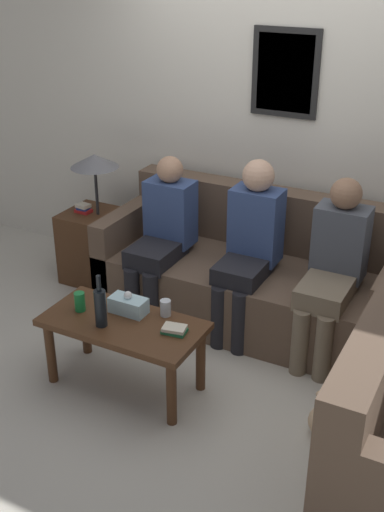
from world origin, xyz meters
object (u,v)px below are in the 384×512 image
wine_bottle (100,307)px  person_left (162,232)px  person_middle (250,243)px  teddy_bear (324,417)px  person_right (333,264)px  couch_main (252,278)px  drinking_glass (166,308)px  coffee_table (124,332)px

wine_bottle → person_left: 1.03m
person_left → person_middle: person_middle is taller
person_left → teddy_bear: bearing=-27.9°
person_right → couch_main: bearing=164.6°
wine_bottle → person_right: size_ratio=0.28×
drinking_glass → person_middle: (0.21, 0.78, 0.16)m
person_left → person_middle: bearing=3.6°
wine_bottle → person_left: person_left is taller
teddy_bear → person_left: bearing=152.1°
couch_main → wine_bottle: 1.34m
coffee_table → teddy_bear: (1.23, 0.13, -0.27)m
coffee_table → person_middle: bearing=67.3°
person_right → person_left: bearing=-178.0°
person_left → person_right: size_ratio=0.98×
wine_bottle → person_right: person_right is taller
person_right → drinking_glass: bearing=-135.4°
wine_bottle → person_middle: (0.49, 1.06, 0.09)m
wine_bottle → drinking_glass: 0.40m
drinking_glass → person_middle: bearing=74.9°
couch_main → person_middle: bearing=-78.0°
drinking_glass → wine_bottle: bearing=-135.3°
couch_main → teddy_bear: bearing=-49.2°
coffee_table → wine_bottle: bearing=-131.9°
person_left → teddy_bear: (1.49, -0.79, -0.51)m
coffee_table → person_left: (-0.26, 0.92, 0.25)m
coffee_table → wine_bottle: size_ratio=2.96×
couch_main → person_right: size_ratio=1.80×
couch_main → coffee_table: couch_main is taller
person_right → teddy_bear: 1.01m
couch_main → coffee_table: bearing=-107.9°
person_left → person_middle: size_ratio=0.95×
couch_main → person_left: (-0.62, -0.21, 0.32)m
drinking_glass → teddy_bear: 1.11m
couch_main → person_middle: 0.40m
wine_bottle → teddy_bear: 1.42m
couch_main → coffee_table: size_ratio=2.18×
coffee_table → person_left: person_left is taller
coffee_table → drinking_glass: 0.29m
drinking_glass → person_middle: size_ratio=0.08×
coffee_table → person_right: 1.40m
couch_main → wine_bottle: (-0.45, -1.23, 0.27)m
drinking_glass → person_right: 1.12m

